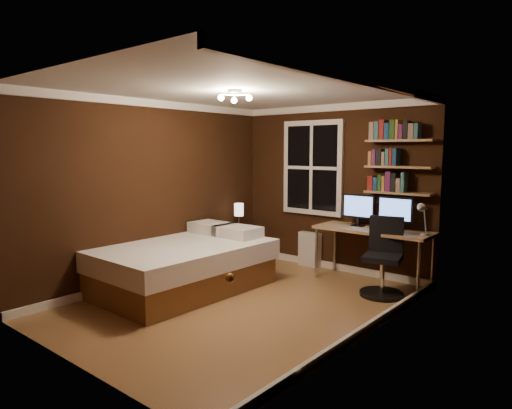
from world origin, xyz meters
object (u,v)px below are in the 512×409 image
Objects in this scene: bedside_lamp at (239,217)px; desk at (373,233)px; bed at (181,264)px; radiator at (310,249)px; desk_lamp at (423,219)px; monitor_right at (395,214)px; monitor_left at (359,210)px; office_chair at (383,266)px; nightstand at (239,247)px.

bedside_lamp reaches higher than desk.
bed reaches higher than radiator.
desk is 0.77m from desk_lamp.
desk_lamp is (2.53, 1.75, 0.65)m from bed.
desk_lamp reaches higher than radiator.
monitor_right is at bearing 10.15° from bedside_lamp.
radiator is at bearing 174.57° from monitor_right.
desk is 0.40m from monitor_right.
monitor_left is at bearing 169.50° from desk_lamp.
monitor_left reaches higher than radiator.
monitor_right reaches higher than desk_lamp.
desk_lamp is 0.44× the size of office_chair.
bed is 4.17× the size of nightstand.
bed is 2.63m from desk.
bed is at bearing -137.32° from monitor_right.
desk is at bearing 46.37° from bed.
monitor_right reaches higher than office_chair.
monitor_left is 0.49× the size of office_chair.
bedside_lamp is at bearing 164.80° from office_chair.
monitor_left is (1.88, 0.43, 0.71)m from nightstand.
monitor_right is 0.49× the size of office_chair.
monitor_left is 0.54m from monitor_right.
office_chair is at bearing 34.72° from bed.
monitor_right is at bearing 0.00° from monitor_left.
nightstand is 1.14m from radiator.
monitor_left reaches higher than bedside_lamp.
bed is 5.19× the size of bedside_lamp.
office_chair reaches higher than bed.
monitor_left is 0.99m from desk_lamp.
monitor_left is 1.00× the size of monitor_right.
nightstand is 2.56m from monitor_right.
bedside_lamp is 0.90× the size of monitor_right.
radiator is 0.34× the size of desk.
radiator is (0.99, 0.57, -0.49)m from bedside_lamp.
monitor_right is (1.43, -0.14, 0.71)m from radiator.
monitor_right is at bearing 43.60° from bed.
desk_lamp is (2.86, 0.25, 0.22)m from bedside_lamp.
bed is 2.93m from monitor_right.
desk_lamp is (0.97, -0.18, -0.01)m from monitor_left.
office_chair is at bearing -22.39° from radiator.
bedside_lamp is at bearing 103.03° from bed.
nightstand is at bearing -167.05° from monitor_left.
monitor_right reaches higher than bed.
nightstand is 1.12× the size of monitor_left.
monitor_left is (1.88, 0.43, 0.22)m from bedside_lamp.
desk reaches higher than nightstand.
monitor_left is (-0.26, 0.08, 0.29)m from desk.
desk is at bearing -16.77° from monitor_left.
nightstand is 0.49m from bedside_lamp.
office_chair is at bearing -81.73° from monitor_right.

